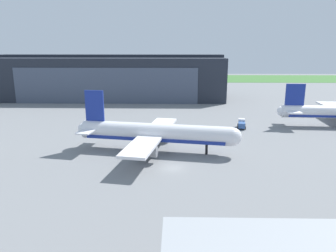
% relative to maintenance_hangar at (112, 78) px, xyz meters
% --- Properties ---
extents(ground_plane, '(440.00, 440.00, 0.00)m').
position_rel_maintenance_hangar_xyz_m(ground_plane, '(27.65, -85.50, -9.16)').
color(ground_plane, slate).
extents(grass_field_strip, '(440.00, 56.00, 0.08)m').
position_rel_maintenance_hangar_xyz_m(grass_field_strip, '(27.65, 93.14, -9.12)').
color(grass_field_strip, '#407235').
rests_on(grass_field_strip, ground_plane).
extents(maintenance_hangar, '(97.58, 29.84, 19.24)m').
position_rel_maintenance_hangar_xyz_m(maintenance_hangar, '(0.00, 0.00, 0.00)').
color(maintenance_hangar, '#232833').
rests_on(maintenance_hangar, ground_plane).
extents(airliner_near_right, '(36.17, 31.96, 13.21)m').
position_rel_maintenance_hangar_xyz_m(airliner_near_right, '(23.86, -75.45, -5.07)').
color(airliner_near_right, white).
rests_on(airliner_near_right, ground_plane).
extents(fuel_bowser, '(2.91, 5.13, 2.41)m').
position_rel_maintenance_hangar_xyz_m(fuel_bowser, '(47.00, -54.11, -7.93)').
color(fuel_bowser, silver).
rests_on(fuel_bowser, ground_plane).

